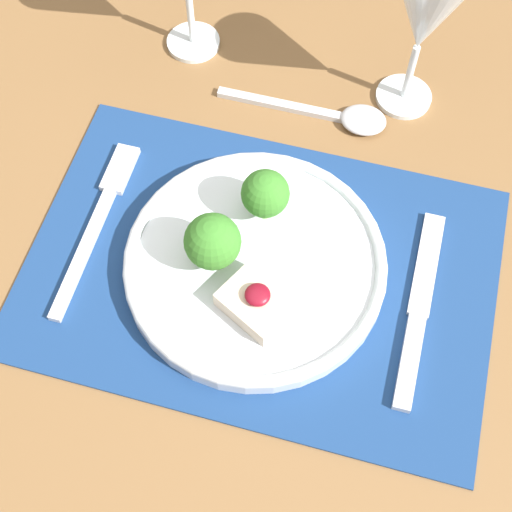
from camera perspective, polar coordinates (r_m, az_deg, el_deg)
name	(u,v)px	position (r m, az deg, el deg)	size (l,w,h in m)	color
ground_plane	(258,452)	(1.41, 0.18, -15.44)	(8.00, 8.00, 0.00)	brown
dining_table	(260,311)	(0.77, 0.32, -4.40)	(1.32, 1.01, 0.76)	brown
placemat	(260,270)	(0.68, 0.35, -1.17)	(0.44, 0.30, 0.00)	navy
dinner_plate	(254,257)	(0.67, -0.20, -0.08)	(0.25, 0.25, 0.08)	silver
fork	(100,215)	(0.73, -12.37, 3.24)	(0.02, 0.20, 0.01)	silver
knife	(417,320)	(0.67, 12.74, -4.98)	(0.02, 0.20, 0.01)	silver
spoon	(342,116)	(0.79, 6.90, 11.06)	(0.19, 0.04, 0.01)	silver
wine_glass_near	(426,13)	(0.74, 13.46, 18.35)	(0.08, 0.08, 0.18)	white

